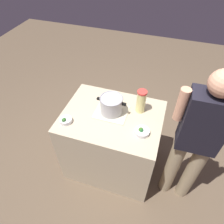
{
  "coord_description": "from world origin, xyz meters",
  "views": [
    {
      "loc": [
        0.44,
        -1.36,
        2.39
      ],
      "look_at": [
        0.0,
        0.0,
        0.95
      ],
      "focal_mm": 32.39,
      "sensor_mm": 36.0,
      "label": 1
    }
  ],
  "objects_px": {
    "cooking_pot": "(111,105)",
    "broccoli_bowl_front": "(65,120)",
    "lemonade_pitcher": "(141,101)",
    "broccoli_bowl_center": "(142,132)",
    "person_cook": "(195,143)"
  },
  "relations": [
    {
      "from": "cooking_pot",
      "to": "lemonade_pitcher",
      "type": "distance_m",
      "value": 0.3
    },
    {
      "from": "lemonade_pitcher",
      "to": "cooking_pot",
      "type": "bearing_deg",
      "value": -157.2
    },
    {
      "from": "lemonade_pitcher",
      "to": "person_cook",
      "type": "bearing_deg",
      "value": -26.59
    },
    {
      "from": "person_cook",
      "to": "broccoli_bowl_front",
      "type": "bearing_deg",
      "value": -174.87
    },
    {
      "from": "lemonade_pitcher",
      "to": "person_cook",
      "type": "relative_size",
      "value": 0.15
    },
    {
      "from": "person_cook",
      "to": "lemonade_pitcher",
      "type": "bearing_deg",
      "value": 153.41
    },
    {
      "from": "person_cook",
      "to": "broccoli_bowl_center",
      "type": "bearing_deg",
      "value": -177.97
    },
    {
      "from": "broccoli_bowl_front",
      "to": "person_cook",
      "type": "xyz_separation_m",
      "value": [
        1.22,
        0.11,
        0.01
      ]
    },
    {
      "from": "broccoli_bowl_center",
      "to": "lemonade_pitcher",
      "type": "bearing_deg",
      "value": 105.45
    },
    {
      "from": "cooking_pot",
      "to": "person_cook",
      "type": "relative_size",
      "value": 0.18
    },
    {
      "from": "cooking_pot",
      "to": "broccoli_bowl_center",
      "type": "xyz_separation_m",
      "value": [
        0.36,
        -0.18,
        -0.08
      ]
    },
    {
      "from": "cooking_pot",
      "to": "broccoli_bowl_front",
      "type": "xyz_separation_m",
      "value": [
        -0.39,
        -0.27,
        -0.08
      ]
    },
    {
      "from": "broccoli_bowl_front",
      "to": "person_cook",
      "type": "distance_m",
      "value": 1.22
    },
    {
      "from": "broccoli_bowl_center",
      "to": "person_cook",
      "type": "distance_m",
      "value": 0.47
    },
    {
      "from": "lemonade_pitcher",
      "to": "broccoli_bowl_front",
      "type": "height_order",
      "value": "lemonade_pitcher"
    }
  ]
}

